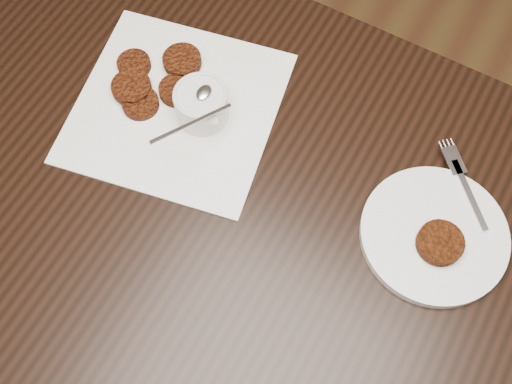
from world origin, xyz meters
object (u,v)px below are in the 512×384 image
at_px(table, 252,280).
at_px(plate_with_patty, 436,233).
at_px(napkin, 176,107).
at_px(sauce_ramekin, 200,94).

relative_size(table, plate_with_patty, 5.87).
distance_m(napkin, plate_with_patty, 0.47).
distance_m(sauce_ramekin, plate_with_patty, 0.42).
xyz_separation_m(napkin, plate_with_patty, (0.47, -0.00, 0.01)).
xyz_separation_m(sauce_ramekin, plate_with_patty, (0.42, -0.01, -0.05)).
height_order(table, plate_with_patty, plate_with_patty).
xyz_separation_m(table, plate_with_patty, (0.26, 0.10, 0.39)).
bearing_deg(plate_with_patty, napkin, 179.85).
xyz_separation_m(table, napkin, (-0.20, 0.10, 0.38)).
bearing_deg(sauce_ramekin, table, -35.28).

